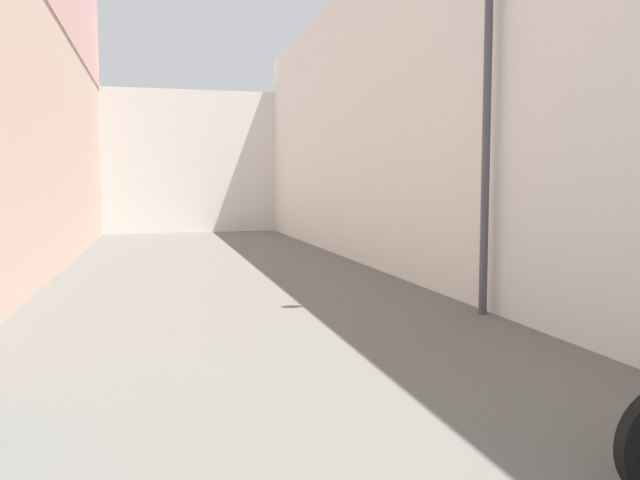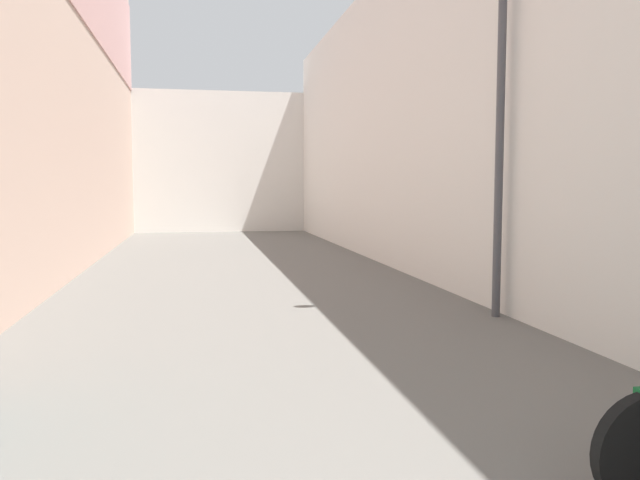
% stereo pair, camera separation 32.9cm
% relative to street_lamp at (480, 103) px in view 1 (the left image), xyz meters
% --- Properties ---
extents(ground_plane, '(39.76, 39.76, 0.00)m').
position_rel_street_lamp_xyz_m(ground_plane, '(-2.66, 1.36, -2.58)').
color(ground_plane, '#66635E').
extents(building_left, '(0.45, 23.76, 8.47)m').
position_rel_street_lamp_xyz_m(building_left, '(-5.75, 3.32, 1.69)').
color(building_left, beige).
rests_on(building_left, ground).
extents(building_right, '(0.45, 23.76, 5.93)m').
position_rel_street_lamp_xyz_m(building_right, '(0.44, 3.36, 0.38)').
color(building_right, silver).
rests_on(building_right, ground).
extents(building_far_end, '(8.81, 2.00, 4.83)m').
position_rel_street_lamp_xyz_m(building_far_end, '(-2.66, 16.24, -0.17)').
color(building_far_end, silver).
rests_on(building_far_end, ground).
extents(street_lamp, '(0.79, 0.18, 4.39)m').
position_rel_street_lamp_xyz_m(street_lamp, '(0.00, 0.00, 0.00)').
color(street_lamp, '#47474C').
rests_on(street_lamp, ground).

